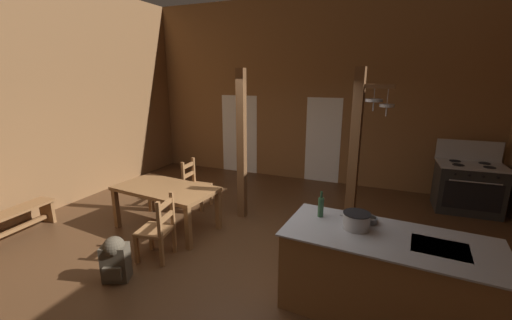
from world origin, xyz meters
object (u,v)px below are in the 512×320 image
at_px(ladderback_chair_by_post, 158,229).
at_px(bench_along_left_wall, 9,221).
at_px(kitchen_island, 384,275).
at_px(mixing_bowl_on_counter, 369,220).
at_px(stove_range, 468,187).
at_px(ladderback_chair_near_window, 195,185).
at_px(bottle_tall_on_counter, 321,207).
at_px(dining_table, 166,192).
at_px(stockpot_on_counter, 357,221).
at_px(backpack, 115,257).

distance_m(ladderback_chair_by_post, bench_along_left_wall, 2.64).
bearing_deg(kitchen_island, mixing_bowl_on_counter, 127.25).
distance_m(stove_range, ladderback_chair_near_window, 5.28).
relative_size(kitchen_island, bottle_tall_on_counter, 7.05).
bearing_deg(ladderback_chair_near_window, stove_range, 20.44).
bearing_deg(kitchen_island, ladderback_chair_near_window, 153.29).
bearing_deg(stove_range, dining_table, -149.77).
xyz_separation_m(dining_table, ladderback_chair_by_post, (0.49, -0.83, -0.20)).
bearing_deg(dining_table, ladderback_chair_by_post, -59.28).
distance_m(dining_table, stockpot_on_counter, 3.24).
bearing_deg(ladderback_chair_by_post, mixing_bowl_on_counter, 6.66).
bearing_deg(dining_table, backpack, -77.97).
height_order(kitchen_island, bottle_tall_on_counter, bottle_tall_on_counter).
bearing_deg(backpack, stove_range, 43.27).
bearing_deg(bottle_tall_on_counter, stockpot_on_counter, -20.43).
bearing_deg(bottle_tall_on_counter, ladderback_chair_near_window, 150.80).
bearing_deg(bench_along_left_wall, ladderback_chair_near_window, 48.27).
height_order(ladderback_chair_near_window, bottle_tall_on_counter, bottle_tall_on_counter).
xyz_separation_m(bench_along_left_wall, backpack, (2.41, -0.18, 0.01)).
xyz_separation_m(stove_range, bench_along_left_wall, (-6.98, -4.12, -0.18)).
distance_m(backpack, stockpot_on_counter, 3.00).
distance_m(stove_range, bottle_tall_on_counter, 4.07).
xyz_separation_m(kitchen_island, stove_range, (1.40, 3.63, 0.02)).
bearing_deg(stockpot_on_counter, bottle_tall_on_counter, 159.57).
height_order(stove_range, dining_table, stove_range).
distance_m(kitchen_island, bench_along_left_wall, 5.60).
bearing_deg(bench_along_left_wall, stove_range, 30.55).
height_order(stove_range, backpack, stove_range).
xyz_separation_m(kitchen_island, ladderback_chair_near_window, (-3.55, 1.78, -0.01)).
relative_size(kitchen_island, ladderback_chair_by_post, 2.34).
bearing_deg(ladderback_chair_near_window, backpack, -81.03).
relative_size(ladderback_chair_near_window, stockpot_on_counter, 2.60).
bearing_deg(stockpot_on_counter, ladderback_chair_near_window, 151.89).
bearing_deg(dining_table, kitchen_island, -12.83).
distance_m(ladderback_chair_near_window, stockpot_on_counter, 3.68).
xyz_separation_m(ladderback_chair_by_post, backpack, (-0.18, -0.63, -0.14)).
height_order(bench_along_left_wall, mixing_bowl_on_counter, mixing_bowl_on_counter).
bearing_deg(backpack, kitchen_island, 11.90).
bearing_deg(mixing_bowl_on_counter, dining_table, 171.13).
bearing_deg(stove_range, stockpot_on_counter, -116.03).
xyz_separation_m(stove_range, stockpot_on_counter, (-1.74, -3.56, 0.53)).
height_order(kitchen_island, ladderback_chair_by_post, ladderback_chair_by_post).
bearing_deg(mixing_bowl_on_counter, kitchen_island, -52.75).
relative_size(backpack, bottle_tall_on_counter, 1.89).
xyz_separation_m(stove_range, bottle_tall_on_counter, (-2.16, -3.40, 0.56)).
height_order(ladderback_chair_near_window, mixing_bowl_on_counter, mixing_bowl_on_counter).
bearing_deg(bottle_tall_on_counter, dining_table, 168.28).
relative_size(backpack, stockpot_on_counter, 1.63).
xyz_separation_m(stove_range, ladderback_chair_by_post, (-4.38, -3.67, -0.03)).
bearing_deg(ladderback_chair_near_window, kitchen_island, -26.71).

